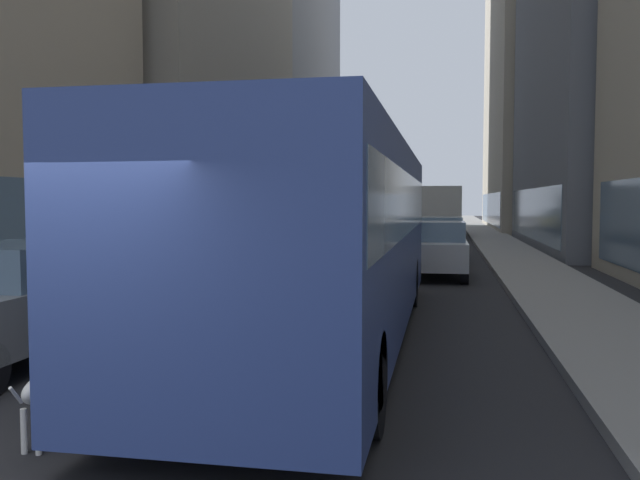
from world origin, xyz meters
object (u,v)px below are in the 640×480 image
car_grey_wagon (25,299)px  car_yellow_taxi (442,219)px  dalmatian_dog (49,388)px  box_truck (441,210)px  transit_bus (327,228)px  car_white_van (438,238)px  car_silver_sedan (437,249)px

car_grey_wagon → car_yellow_taxi: (5.60, 43.37, 0.00)m
car_grey_wagon → dalmatian_dog: size_ratio=4.81×
car_grey_wagon → box_truck: size_ratio=0.62×
transit_bus → box_truck: size_ratio=1.54×
car_white_van → dalmatian_dog: bearing=-99.8°
car_grey_wagon → car_white_van: bearing=71.1°
car_grey_wagon → car_yellow_taxi: size_ratio=1.04×
dalmatian_dog → car_silver_sedan: bearing=76.6°
car_silver_sedan → box_truck: box_truck is taller
car_silver_sedan → car_yellow_taxi: same height
box_truck → dalmatian_dog: (-3.30, -35.46, -1.15)m
car_silver_sedan → car_yellow_taxi: bearing=90.0°
transit_bus → dalmatian_dog: bearing=-109.3°
dalmatian_dog → car_white_van: bearing=80.2°
car_white_van → box_truck: size_ratio=0.57×
car_yellow_taxi → dalmatian_dog: (-3.30, -46.29, -0.31)m
car_grey_wagon → car_silver_sedan: (5.60, 10.94, -0.00)m
car_silver_sedan → dalmatian_dog: (-3.30, -13.86, -0.31)m
car_yellow_taxi → car_silver_sedan: bearing=-90.0°
car_grey_wagon → car_silver_sedan: size_ratio=1.17×
car_silver_sedan → car_white_van: size_ratio=0.93×
transit_bus → car_white_van: transit_bus is taller
car_silver_sedan → car_yellow_taxi: (0.00, 32.43, 0.00)m
transit_bus → car_silver_sedan: bearing=79.9°
car_white_van → dalmatian_dog: car_white_van is taller
car_grey_wagon → transit_bus: bearing=26.0°
car_yellow_taxi → box_truck: 10.86m
car_grey_wagon → car_silver_sedan: 12.29m
box_truck → transit_bus: bearing=-93.0°
transit_bus → car_silver_sedan: transit_bus is taller
box_truck → dalmatian_dog: bearing=-95.3°
car_silver_sedan → car_yellow_taxi: size_ratio=0.89×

